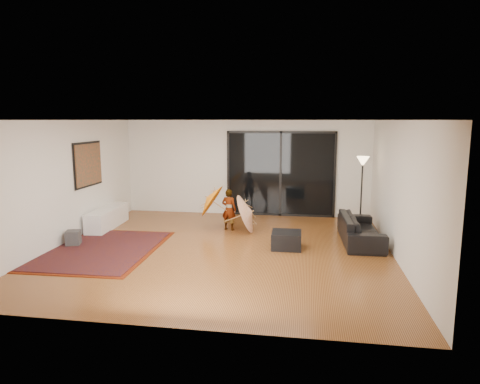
% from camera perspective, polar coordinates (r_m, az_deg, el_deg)
% --- Properties ---
extents(floor, '(7.00, 7.00, 0.00)m').
position_cam_1_polar(floor, '(9.12, -2.45, -7.66)').
color(floor, '#935828').
rests_on(floor, ground).
extents(ceiling, '(7.00, 7.00, 0.00)m').
position_cam_1_polar(ceiling, '(8.71, -2.57, 9.56)').
color(ceiling, white).
rests_on(ceiling, wall_back).
extents(wall_back, '(7.00, 0.00, 7.00)m').
position_cam_1_polar(wall_back, '(12.24, 0.76, 3.23)').
color(wall_back, silver).
rests_on(wall_back, floor).
extents(wall_front, '(7.00, 0.00, 7.00)m').
position_cam_1_polar(wall_front, '(5.50, -9.82, -4.78)').
color(wall_front, silver).
rests_on(wall_front, floor).
extents(wall_left, '(0.00, 7.00, 7.00)m').
position_cam_1_polar(wall_left, '(10.11, -22.35, 1.17)').
color(wall_left, silver).
rests_on(wall_left, floor).
extents(wall_right, '(0.00, 7.00, 7.00)m').
position_cam_1_polar(wall_right, '(8.82, 20.38, 0.16)').
color(wall_right, silver).
rests_on(wall_right, floor).
extents(sliding_door, '(3.06, 0.07, 2.40)m').
position_cam_1_polar(sliding_door, '(12.12, 5.43, 2.41)').
color(sliding_door, black).
rests_on(sliding_door, wall_back).
extents(painting, '(0.04, 1.28, 1.08)m').
position_cam_1_polar(painting, '(10.92, -19.57, 3.50)').
color(painting, black).
rests_on(painting, wall_left).
extents(media_console, '(0.55, 1.81, 0.50)m').
position_cam_1_polar(media_console, '(11.39, -17.26, -3.30)').
color(media_console, white).
rests_on(media_console, floor).
extents(speaker, '(0.36, 0.36, 0.33)m').
position_cam_1_polar(speaker, '(10.02, -21.34, -5.75)').
color(speaker, '#424244').
rests_on(speaker, floor).
extents(persian_rug, '(2.30, 3.17, 0.02)m').
position_cam_1_polar(persian_rug, '(9.52, -17.89, -7.32)').
color(persian_rug, '#5A1A07').
rests_on(persian_rug, floor).
extents(sofa, '(0.88, 2.08, 0.60)m').
position_cam_1_polar(sofa, '(9.93, 15.76, -4.78)').
color(sofa, black).
rests_on(sofa, floor).
extents(ottoman, '(0.63, 0.63, 0.36)m').
position_cam_1_polar(ottoman, '(9.21, 6.21, -6.38)').
color(ottoman, black).
rests_on(ottoman, floor).
extents(floor_lamp, '(0.31, 0.31, 1.81)m').
position_cam_1_polar(floor_lamp, '(11.07, 16.00, 2.61)').
color(floor_lamp, black).
rests_on(floor_lamp, floor).
extents(child, '(0.42, 0.32, 1.03)m').
position_cam_1_polar(child, '(10.59, -1.48, -2.34)').
color(child, '#999999').
rests_on(child, floor).
extents(parasol_orange, '(0.63, 0.90, 0.90)m').
position_cam_1_polar(parasol_orange, '(10.61, -4.46, -1.14)').
color(parasol_orange, orange).
rests_on(parasol_orange, child).
extents(parasol_white, '(0.54, 0.97, 0.97)m').
position_cam_1_polar(parasol_white, '(10.35, 1.64, -2.68)').
color(parasol_white, silver).
rests_on(parasol_white, floor).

